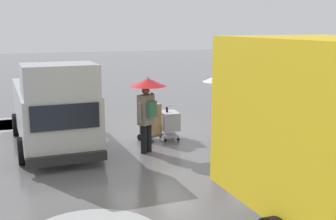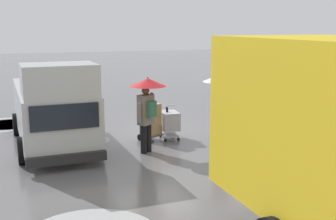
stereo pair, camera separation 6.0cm
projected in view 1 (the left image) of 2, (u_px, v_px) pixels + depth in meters
ground_plane at (153, 133)px, 14.42m from camera, size 90.00×90.00×0.00m
slush_patch_near_cluster at (7, 124)px, 15.59m from camera, size 1.78×1.78×0.01m
slush_patch_mid_street at (87, 141)px, 13.40m from camera, size 1.42×1.42×0.01m
cargo_van_parked_right at (53, 108)px, 12.53m from camera, size 2.34×5.40×2.60m
shopping_cart_vendor at (169, 121)px, 13.53m from camera, size 0.60×0.85×1.04m
hand_dolly_boxes at (151, 120)px, 13.26m from camera, size 0.74×0.84×1.32m
pedestrian_pink_side at (147, 98)px, 11.92m from camera, size 1.04×1.04×2.15m
pedestrian_black_side at (221, 92)px, 12.88m from camera, size 1.04×1.04×2.15m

